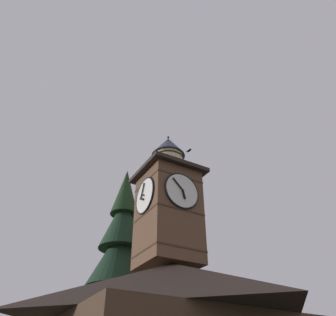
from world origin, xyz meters
The scene contains 3 objects.
clock_tower centered at (0.26, -3.07, 10.82)m, with size 3.74×3.74×8.91m.
pine_tree_behind centered at (0.90, -8.42, 6.55)m, with size 6.55×6.55×15.86m.
flying_bird_high centered at (-3.87, -6.72, 18.44)m, with size 0.29×0.56×0.15m.
Camera 1 is at (9.20, 12.53, 1.82)m, focal length 35.76 mm.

